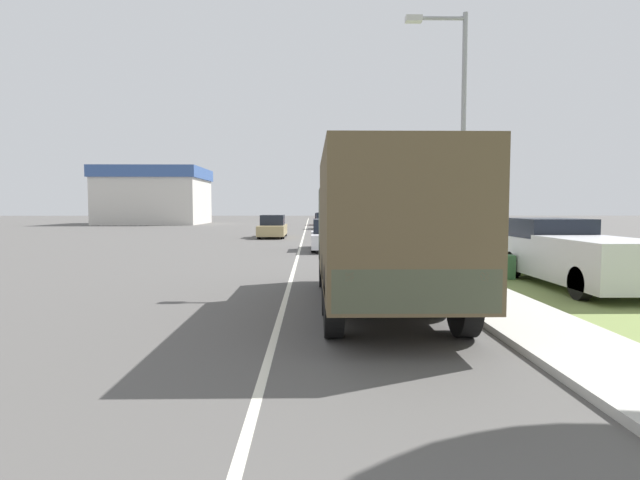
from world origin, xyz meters
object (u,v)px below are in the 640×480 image
(military_truck, at_px, (380,225))
(pickup_truck, at_px, (572,253))
(car_nearest_ahead, at_px, (329,236))
(car_second_ahead, at_px, (273,227))
(car_third_ahead, at_px, (325,222))
(car_fourth_ahead, at_px, (322,220))
(lamp_post, at_px, (456,123))

(military_truck, relative_size, pickup_truck, 1.36)
(military_truck, bearing_deg, car_nearest_ahead, 92.20)
(car_second_ahead, xyz_separation_m, car_third_ahead, (4.02, 13.64, 0.01))
(car_second_ahead, bearing_deg, car_fourth_ahead, 80.87)
(car_third_ahead, height_order, pickup_truck, pickup_truck)
(car_third_ahead, xyz_separation_m, lamp_post, (2.64, -34.81, 3.68))
(car_nearest_ahead, distance_m, car_fourth_ahead, 34.94)
(car_fourth_ahead, bearing_deg, car_third_ahead, -89.67)
(military_truck, relative_size, lamp_post, 1.07)
(car_fourth_ahead, xyz_separation_m, lamp_post, (2.71, -45.80, 3.75))
(pickup_truck, bearing_deg, car_fourth_ahead, 96.97)
(car_second_ahead, xyz_separation_m, pickup_truck, (9.64, -21.78, 0.17))
(pickup_truck, bearing_deg, lamp_post, 168.30)
(car_third_ahead, relative_size, car_fourth_ahead, 0.98)
(military_truck, distance_m, car_second_ahead, 24.97)
(car_second_ahead, relative_size, car_fourth_ahead, 1.20)
(car_second_ahead, bearing_deg, military_truck, -80.46)
(car_nearest_ahead, relative_size, lamp_post, 0.65)
(car_fourth_ahead, relative_size, lamp_post, 0.56)
(car_second_ahead, distance_m, pickup_truck, 23.82)
(car_second_ahead, distance_m, car_fourth_ahead, 24.96)
(car_fourth_ahead, height_order, pickup_truck, pickup_truck)
(military_truck, bearing_deg, car_second_ahead, 99.54)
(car_second_ahead, distance_m, car_third_ahead, 14.23)
(car_nearest_ahead, bearing_deg, pickup_truck, -62.19)
(military_truck, height_order, lamp_post, lamp_post)
(military_truck, relative_size, car_second_ahead, 1.59)
(car_third_ahead, bearing_deg, car_second_ahead, -106.43)
(military_truck, height_order, car_nearest_ahead, military_truck)
(car_third_ahead, bearing_deg, car_fourth_ahead, 90.33)
(car_nearest_ahead, xyz_separation_m, car_third_ahead, (0.44, 23.94, 0.03))
(military_truck, distance_m, car_third_ahead, 38.26)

